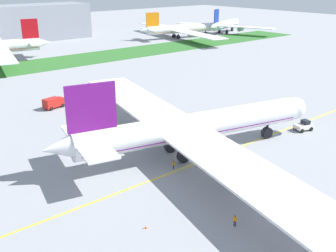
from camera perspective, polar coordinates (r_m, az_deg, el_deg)
name	(u,v)px	position (r m, az deg, el deg)	size (l,w,h in m)	color
ground_plane	(190,157)	(77.97, 3.09, -4.35)	(600.00, 600.00, 0.00)	gray
apron_taxi_line	(200,162)	(76.27, 4.42, -4.96)	(280.00, 0.36, 0.01)	yellow
grass_median_strip	(4,70)	(161.59, -21.71, 7.22)	(320.00, 24.00, 0.10)	#2D6628
airliner_foreground	(190,127)	(77.31, 3.09, -0.21)	(54.35, 88.79, 16.02)	white
pushback_tug	(304,126)	(95.68, 18.23, 0.03)	(5.68, 3.35, 2.30)	white
ground_crew_wingwalker_port	(235,220)	(58.19, 9.25, -12.65)	(0.35, 0.58, 1.70)	black
ground_crew_marshaller_front	(174,164)	(73.01, 0.77, -5.26)	(0.53, 0.38, 1.61)	black
traffic_cone_near_nose	(146,226)	(57.53, -3.05, -13.70)	(0.36, 0.36, 0.58)	#F2590C
service_truck_baggage_loader	(54,102)	(110.06, -15.54, 3.16)	(5.79, 3.58, 2.73)	#B21E19
parked_airliner_far_centre	(180,29)	(229.22, 1.67, 13.25)	(48.69, 79.42, 14.15)	white
parked_airliner_far_right	(225,25)	(250.20, 7.84, 13.69)	(37.08, 58.54, 14.54)	white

